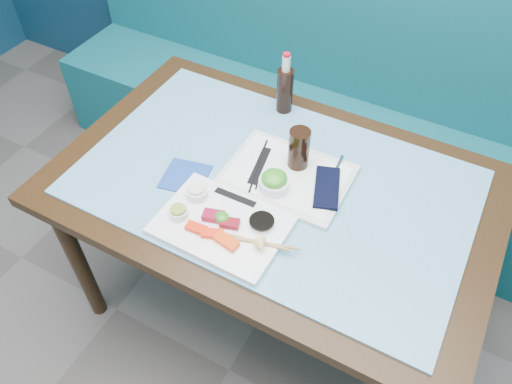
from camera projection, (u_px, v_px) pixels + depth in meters
The scene contains 34 objects.
booth_bench at pixel (352, 124), 2.36m from camera, with size 3.00×0.56×1.17m.
dining_table at pixel (273, 200), 1.65m from camera, with size 1.40×0.90×0.75m.
glass_top at pixel (274, 182), 1.59m from camera, with size 1.22×0.76×0.01m, color #5C9BB9.
sashimi_plate at pixel (222, 225), 1.45m from camera, with size 0.37×0.26×0.02m, color white.
salmon_left at pixel (197, 228), 1.42m from camera, with size 0.06×0.03×0.02m, color red.
salmon_mid at pixel (212, 234), 1.41m from camera, with size 0.06×0.03×0.01m, color #FF260A.
salmon_right at pixel (227, 242), 1.39m from camera, with size 0.07×0.03×0.02m, color #FF3E0A.
tuna_left at pixel (214, 216), 1.45m from camera, with size 0.06×0.04×0.02m, color maroon.
tuna_right at pixel (230, 223), 1.43m from camera, with size 0.06×0.03×0.02m, color maroon.
seaweed_garnish at pixel (222, 217), 1.44m from camera, with size 0.05×0.04×0.03m, color #28801D.
ramekin_wasabi at pixel (179, 213), 1.45m from camera, with size 0.06×0.06×0.02m, color white.
wasabi_fill at pixel (178, 209), 1.44m from camera, with size 0.05×0.05×0.01m, color olive.
ramekin_ginger at pixel (197, 193), 1.50m from camera, with size 0.06×0.06×0.03m, color silver.
ginger_fill at pixel (196, 189), 1.49m from camera, with size 0.05×0.05×0.01m, color beige.
soy_dish at pixel (262, 223), 1.43m from camera, with size 0.07×0.07×0.01m, color silver.
soy_fill at pixel (262, 221), 1.43m from camera, with size 0.07×0.07×0.01m, color black.
lemon_wedge at pixel (261, 246), 1.36m from camera, with size 0.04×0.04×0.03m, color #F2CF73.
chopstick_sleeve at pixel (235, 197), 1.51m from camera, with size 0.14×0.02×0.00m, color black.
wooden_chopstick_a at pixel (252, 241), 1.40m from camera, with size 0.01×0.01×0.22m, color #AA7D50.
wooden_chopstick_b at pixel (256, 242), 1.39m from camera, with size 0.01×0.01×0.25m, color #9F7D4B.
serving_tray at pixel (287, 176), 1.59m from camera, with size 0.39×0.29×0.01m, color silver.
paper_placemat at pixel (287, 174), 1.58m from camera, with size 0.35×0.25×0.00m, color white.
seaweed_bowl at pixel (274, 184), 1.53m from camera, with size 0.09×0.09×0.04m, color white.
seaweed_salad at pixel (274, 178), 1.51m from camera, with size 0.08×0.08×0.04m, color #308C20.
cola_glass at pixel (299, 149), 1.56m from camera, with size 0.07×0.07×0.14m, color black.
navy_pouch at pixel (327, 188), 1.54m from camera, with size 0.07×0.17×0.01m, color black.
fork at pixel (338, 166), 1.60m from camera, with size 0.01×0.01×0.10m, color silver.
black_chopstick_a at pixel (258, 165), 1.61m from camera, with size 0.01×0.01×0.24m, color black.
black_chopstick_b at pixel (261, 166), 1.60m from camera, with size 0.01×0.01×0.21m, color black.
tray_sleeve at pixel (260, 166), 1.61m from camera, with size 0.03×0.17×0.00m, color black.
cola_bottle_body at pixel (285, 91), 1.76m from camera, with size 0.06×0.06×0.17m, color black.
cola_bottle_neck at pixel (286, 64), 1.68m from camera, with size 0.03×0.03×0.06m, color silver.
cola_bottle_cap at pixel (287, 55), 1.66m from camera, with size 0.03×0.03×0.01m, color red.
blue_napkin at pixel (185, 177), 1.59m from camera, with size 0.14×0.14×0.01m, color navy.
Camera 1 is at (0.47, 0.47, 1.91)m, focal length 35.00 mm.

